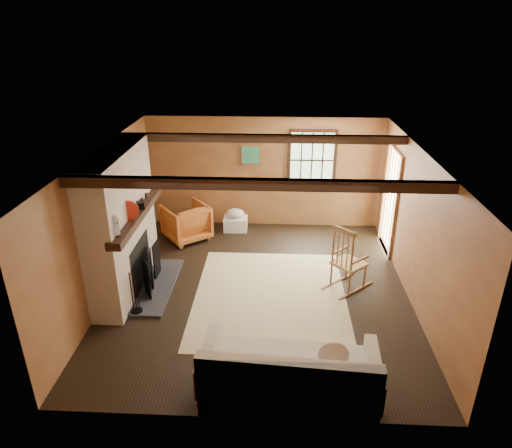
# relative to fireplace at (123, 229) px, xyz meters

# --- Properties ---
(ground) EXTENTS (5.50, 5.50, 0.00)m
(ground) POSITION_rel_fireplace_xyz_m (2.23, 0.00, -1.10)
(ground) COLOR black
(ground) RESTS_ON ground
(room_envelope) EXTENTS (5.02, 5.52, 2.44)m
(room_envelope) POSITION_rel_fireplace_xyz_m (2.45, 0.26, 0.53)
(room_envelope) COLOR #966035
(room_envelope) RESTS_ON ground
(fireplace) EXTENTS (1.02, 2.30, 2.40)m
(fireplace) POSITION_rel_fireplace_xyz_m (0.00, 0.00, 0.00)
(fireplace) COLOR brown
(fireplace) RESTS_ON ground
(rug) EXTENTS (2.50, 3.00, 0.01)m
(rug) POSITION_rel_fireplace_xyz_m (2.43, -0.20, -1.10)
(rug) COLOR beige
(rug) RESTS_ON ground
(rocking_chair) EXTENTS (0.93, 0.90, 1.18)m
(rocking_chair) POSITION_rel_fireplace_xyz_m (3.71, 0.16, -0.61)
(rocking_chair) COLOR tan
(rocking_chair) RESTS_ON ground
(sofa) EXTENTS (2.17, 1.08, 0.85)m
(sofa) POSITION_rel_fireplace_xyz_m (2.70, -2.41, -0.80)
(sofa) COLOR beige
(sofa) RESTS_ON ground
(firewood_pile) EXTENTS (0.67, 0.12, 0.24)m
(firewood_pile) POSITION_rel_fireplace_xyz_m (0.43, 2.56, -0.98)
(firewood_pile) COLOR #533523
(firewood_pile) RESTS_ON ground
(laundry_basket) EXTENTS (0.51, 0.39, 0.30)m
(laundry_basket) POSITION_rel_fireplace_xyz_m (1.61, 2.39, -0.95)
(laundry_basket) COLOR white
(laundry_basket) RESTS_ON ground
(basket_pillow) EXTENTS (0.42, 0.36, 0.19)m
(basket_pillow) POSITION_rel_fireplace_xyz_m (1.61, 2.39, -0.71)
(basket_pillow) COLOR beige
(basket_pillow) RESTS_ON laundry_basket
(armchair) EXTENTS (1.16, 1.16, 0.76)m
(armchair) POSITION_rel_fireplace_xyz_m (0.63, 1.91, -0.72)
(armchair) COLOR #BF6026
(armchair) RESTS_ON ground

